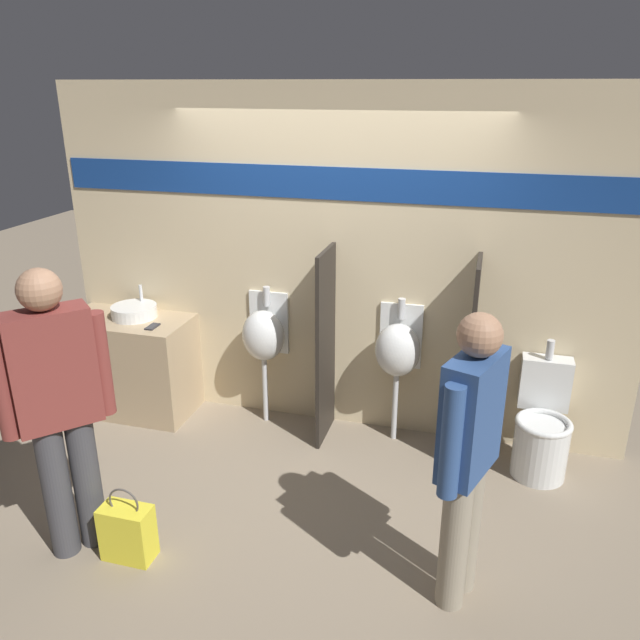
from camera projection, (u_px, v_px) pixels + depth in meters
name	position (u px, v px, depth m)	size (l,w,h in m)	color
ground_plane	(314.00, 455.00, 4.79)	(16.00, 16.00, 0.00)	gray
display_wall	(335.00, 264.00, 4.84)	(4.56, 0.07, 2.70)	beige
sink_counter	(131.00, 365.00, 5.33)	(1.04, 0.56, 0.84)	tan
sink_basin	(134.00, 311.00, 5.20)	(0.37, 0.37, 0.24)	silver
cell_phone	(153.00, 327.00, 4.99)	(0.07, 0.14, 0.01)	#232328
divider_near_counter	(326.00, 347.00, 4.81)	(0.03, 0.48, 1.54)	#28231E
divider_mid	(470.00, 363.00, 4.54)	(0.03, 0.48, 1.54)	#28231E
urinal_near_counter	(264.00, 335.00, 5.04)	(0.35, 0.30, 1.15)	silver
urinal_far	(398.00, 350.00, 4.76)	(0.35, 0.30, 1.15)	silver
toilet	(542.00, 430.00, 4.50)	(0.40, 0.56, 0.96)	silver
person_in_vest	(468.00, 451.00, 3.17)	(0.32, 0.56, 1.67)	gray
person_with_lanyard	(58.00, 404.00, 3.51)	(0.45, 0.49, 1.78)	#3D3D42
shopping_bag	(128.00, 532.00, 3.70)	(0.30, 0.17, 0.48)	yellow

